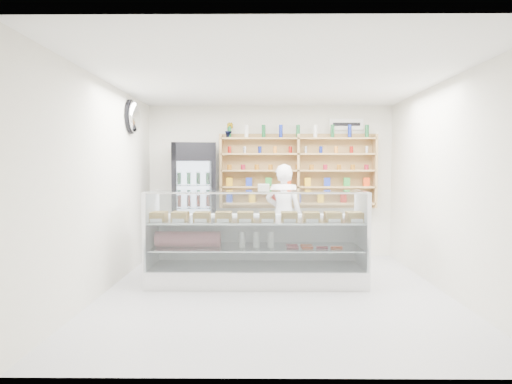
{
  "coord_description": "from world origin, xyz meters",
  "views": [
    {
      "loc": [
        -0.19,
        -5.98,
        1.64
      ],
      "look_at": [
        -0.25,
        0.9,
        1.28
      ],
      "focal_mm": 32.0,
      "sensor_mm": 36.0,
      "label": 1
    }
  ],
  "objects": [
    {
      "name": "room",
      "position": [
        0.0,
        0.0,
        1.4
      ],
      "size": [
        5.0,
        5.0,
        5.0
      ],
      "color": "#B2B2B7",
      "rests_on": "ground"
    },
    {
      "name": "security_mirror",
      "position": [
        -2.17,
        1.2,
        2.45
      ],
      "size": [
        0.15,
        0.5,
        0.5
      ],
      "primitive_type": "ellipsoid",
      "color": "silver",
      "rests_on": "left_wall"
    },
    {
      "name": "drinks_cooler",
      "position": [
        -1.37,
        2.05,
        1.04
      ],
      "size": [
        0.86,
        0.84,
        2.08
      ],
      "rotation": [
        0.0,
        0.0,
        0.16
      ],
      "color": "black",
      "rests_on": "floor"
    },
    {
      "name": "wall_sign",
      "position": [
        1.4,
        2.47,
        2.45
      ],
      "size": [
        0.62,
        0.03,
        0.2
      ],
      "primitive_type": "cube",
      "color": "white",
      "rests_on": "back_wall"
    },
    {
      "name": "shop_worker",
      "position": [
        0.21,
        1.82,
        0.86
      ],
      "size": [
        0.69,
        0.53,
        1.72
      ],
      "primitive_type": "imported",
      "rotation": [
        0.0,
        0.0,
        2.95
      ],
      "color": "white",
      "rests_on": "floor"
    },
    {
      "name": "wall_shelving",
      "position": [
        0.5,
        2.34,
        1.59
      ],
      "size": [
        2.84,
        0.28,
        1.33
      ],
      "color": "#A17B4C",
      "rests_on": "back_wall"
    },
    {
      "name": "potted_plant",
      "position": [
        -0.75,
        2.34,
        2.33
      ],
      "size": [
        0.18,
        0.16,
        0.28
      ],
      "primitive_type": "imported",
      "rotation": [
        0.0,
        0.0,
        -0.3
      ],
      "color": "#1E6626",
      "rests_on": "wall_shelving"
    },
    {
      "name": "display_counter",
      "position": [
        -0.24,
        0.47,
        0.36
      ],
      "size": [
        3.05,
        0.91,
        1.33
      ],
      "color": "white",
      "rests_on": "floor"
    }
  ]
}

